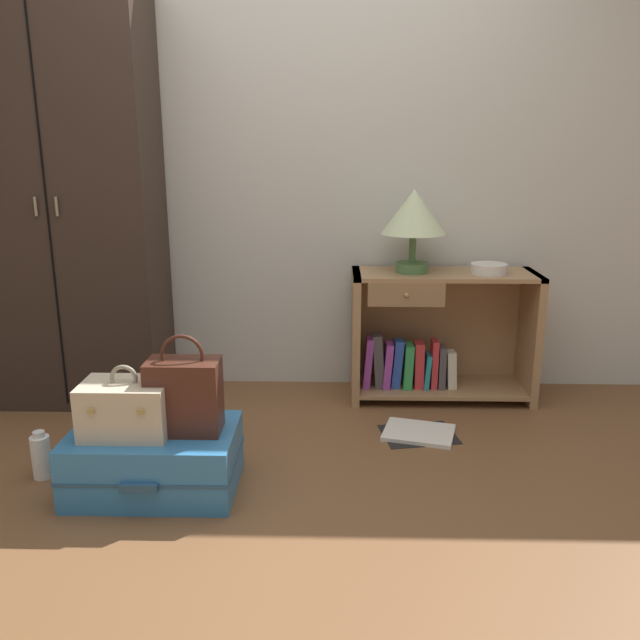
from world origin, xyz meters
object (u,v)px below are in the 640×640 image
(wardrobe, at_px, (66,202))
(suitcase_large, at_px, (155,460))
(train_case, at_px, (126,408))
(bookshelf, at_px, (434,337))
(bowl, at_px, (489,269))
(open_book_on_floor, at_px, (419,433))
(handbag, at_px, (184,395))
(table_lamp, at_px, (414,215))
(bottle, at_px, (41,456))

(wardrobe, height_order, suitcase_large, wardrobe)
(wardrobe, distance_m, train_case, 1.35)
(bookshelf, bearing_deg, bowl, -9.77)
(bowl, bearing_deg, train_case, -147.12)
(suitcase_large, height_order, open_book_on_floor, suitcase_large)
(train_case, distance_m, open_book_on_floor, 1.36)
(train_case, height_order, open_book_on_floor, train_case)
(suitcase_large, xyz_separation_m, handbag, (0.13, -0.00, 0.27))
(table_lamp, distance_m, handbag, 1.52)
(wardrobe, xyz_separation_m, bowl, (2.15, 0.01, -0.33))
(wardrobe, xyz_separation_m, bottle, (0.16, -0.90, -0.95))
(train_case, bearing_deg, handbag, 8.27)
(wardrobe, bearing_deg, suitcase_large, -56.22)
(table_lamp, height_order, open_book_on_floor, table_lamp)
(table_lamp, relative_size, suitcase_large, 0.65)
(bookshelf, xyz_separation_m, train_case, (-1.32, -1.06, 0.02))
(bowl, distance_m, suitcase_large, 1.88)
(table_lamp, distance_m, suitcase_large, 1.73)
(table_lamp, relative_size, bowl, 2.30)
(suitcase_large, relative_size, train_case, 1.98)
(open_book_on_floor, bearing_deg, bookshelf, 75.63)
(train_case, relative_size, handbag, 0.84)
(handbag, bearing_deg, bottle, 172.53)
(suitcase_large, bearing_deg, open_book_on_floor, 25.38)
(wardrobe, relative_size, handbag, 5.35)
(suitcase_large, distance_m, open_book_on_floor, 1.23)
(table_lamp, distance_m, bottle, 2.05)
(bowl, relative_size, bottle, 0.91)
(bottle, xyz_separation_m, open_book_on_floor, (1.60, 0.45, -0.09))
(suitcase_large, distance_m, bottle, 0.50)
(table_lamp, height_order, suitcase_large, table_lamp)
(table_lamp, bearing_deg, bowl, -3.94)
(train_case, bearing_deg, open_book_on_floor, 25.11)
(bookshelf, distance_m, open_book_on_floor, 0.61)
(suitcase_large, bearing_deg, table_lamp, 42.57)
(suitcase_large, bearing_deg, train_case, -158.52)
(bottle, bearing_deg, bookshelf, 28.81)
(train_case, height_order, handbag, handbag)
(bookshelf, height_order, handbag, bookshelf)
(train_case, xyz_separation_m, bottle, (-0.41, 0.11, -0.26))
(handbag, distance_m, open_book_on_floor, 1.17)
(bookshelf, relative_size, bottle, 4.72)
(bowl, relative_size, train_case, 0.56)
(wardrobe, relative_size, bowl, 11.31)
(bookshelf, xyz_separation_m, handbag, (-1.10, -1.03, 0.07))
(suitcase_large, relative_size, handbag, 1.66)
(bookshelf, xyz_separation_m, bowl, (0.26, -0.04, 0.38))
(table_lamp, relative_size, handbag, 1.09)
(bookshelf, bearing_deg, suitcase_large, -140.19)
(open_book_on_floor, bearing_deg, train_case, -154.89)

